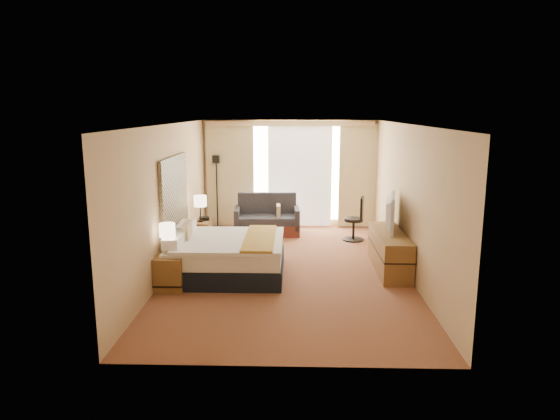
{
  "coord_description": "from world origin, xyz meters",
  "views": [
    {
      "loc": [
        0.11,
        -8.67,
        2.85
      ],
      "look_at": [
        -0.15,
        0.4,
        1.02
      ],
      "focal_mm": 32.0,
      "sensor_mm": 36.0,
      "label": 1
    }
  ],
  "objects_px": {
    "nightstand_right": "(200,234)",
    "loveseat": "(267,221)",
    "nightstand_left": "(171,272)",
    "bed": "(227,256)",
    "lamp_right": "(200,202)",
    "media_dresser": "(389,251)",
    "floor_lamp": "(217,177)",
    "lamp_left": "(167,231)",
    "desk_chair": "(356,221)",
    "television": "(386,212)"
  },
  "relations": [
    {
      "from": "desk_chair",
      "to": "lamp_left",
      "type": "distance_m",
      "value": 4.64
    },
    {
      "from": "nightstand_left",
      "to": "bed",
      "type": "bearing_deg",
      "value": 41.17
    },
    {
      "from": "media_dresser",
      "to": "television",
      "type": "bearing_deg",
      "value": 101.98
    },
    {
      "from": "desk_chair",
      "to": "television",
      "type": "distance_m",
      "value": 1.97
    },
    {
      "from": "floor_lamp",
      "to": "loveseat",
      "type": "bearing_deg",
      "value": -27.34
    },
    {
      "from": "loveseat",
      "to": "lamp_left",
      "type": "distance_m",
      "value": 4.0
    },
    {
      "from": "desk_chair",
      "to": "television",
      "type": "relative_size",
      "value": 0.87
    },
    {
      "from": "bed",
      "to": "loveseat",
      "type": "relative_size",
      "value": 1.28
    },
    {
      "from": "loveseat",
      "to": "desk_chair",
      "type": "xyz_separation_m",
      "value": [
        1.99,
        -0.56,
        0.13
      ]
    },
    {
      "from": "media_dresser",
      "to": "loveseat",
      "type": "bearing_deg",
      "value": 131.47
    },
    {
      "from": "desk_chair",
      "to": "television",
      "type": "height_order",
      "value": "television"
    },
    {
      "from": "lamp_left",
      "to": "media_dresser",
      "type": "bearing_deg",
      "value": 15.7
    },
    {
      "from": "floor_lamp",
      "to": "nightstand_left",
      "type": "bearing_deg",
      "value": -91.27
    },
    {
      "from": "loveseat",
      "to": "desk_chair",
      "type": "distance_m",
      "value": 2.07
    },
    {
      "from": "nightstand_right",
      "to": "lamp_right",
      "type": "height_order",
      "value": "lamp_right"
    },
    {
      "from": "desk_chair",
      "to": "lamp_right",
      "type": "relative_size",
      "value": 1.76
    },
    {
      "from": "lamp_left",
      "to": "nightstand_right",
      "type": "bearing_deg",
      "value": 89.4
    },
    {
      "from": "bed",
      "to": "nightstand_left",
      "type": "bearing_deg",
      "value": -138.83
    },
    {
      "from": "floor_lamp",
      "to": "desk_chair",
      "type": "distance_m",
      "value": 3.57
    },
    {
      "from": "desk_chair",
      "to": "nightstand_left",
      "type": "bearing_deg",
      "value": -124.44
    },
    {
      "from": "nightstand_right",
      "to": "nightstand_left",
      "type": "bearing_deg",
      "value": -90.0
    },
    {
      "from": "nightstand_left",
      "to": "bed",
      "type": "xyz_separation_m",
      "value": [
        0.81,
        0.71,
        0.07
      ]
    },
    {
      "from": "loveseat",
      "to": "lamp_left",
      "type": "xyz_separation_m",
      "value": [
        -1.39,
        -3.69,
        0.65
      ]
    },
    {
      "from": "nightstand_left",
      "to": "nightstand_right",
      "type": "relative_size",
      "value": 1.0
    },
    {
      "from": "bed",
      "to": "lamp_right",
      "type": "relative_size",
      "value": 3.52
    },
    {
      "from": "nightstand_right",
      "to": "media_dresser",
      "type": "xyz_separation_m",
      "value": [
        3.7,
        -1.45,
        0.07
      ]
    },
    {
      "from": "lamp_left",
      "to": "floor_lamp",
      "type": "bearing_deg",
      "value": 88.39
    },
    {
      "from": "bed",
      "to": "lamp_left",
      "type": "xyz_separation_m",
      "value": [
        -0.84,
        -0.71,
        0.61
      ]
    },
    {
      "from": "nightstand_left",
      "to": "media_dresser",
      "type": "distance_m",
      "value": 3.85
    },
    {
      "from": "nightstand_left",
      "to": "television",
      "type": "bearing_deg",
      "value": 19.4
    },
    {
      "from": "bed",
      "to": "desk_chair",
      "type": "xyz_separation_m",
      "value": [
        2.54,
        2.43,
        0.09
      ]
    },
    {
      "from": "nightstand_right",
      "to": "desk_chair",
      "type": "distance_m",
      "value": 3.42
    },
    {
      "from": "desk_chair",
      "to": "lamp_right",
      "type": "distance_m",
      "value": 3.42
    },
    {
      "from": "nightstand_left",
      "to": "desk_chair",
      "type": "xyz_separation_m",
      "value": [
        3.35,
        3.14,
        0.16
      ]
    },
    {
      "from": "lamp_right",
      "to": "media_dresser",
      "type": "bearing_deg",
      "value": -21.23
    },
    {
      "from": "loveseat",
      "to": "floor_lamp",
      "type": "height_order",
      "value": "floor_lamp"
    },
    {
      "from": "nightstand_right",
      "to": "lamp_right",
      "type": "distance_m",
      "value": 0.71
    },
    {
      "from": "media_dresser",
      "to": "television",
      "type": "relative_size",
      "value": 1.61
    },
    {
      "from": "nightstand_right",
      "to": "desk_chair",
      "type": "xyz_separation_m",
      "value": [
        3.35,
        0.64,
        0.16
      ]
    },
    {
      "from": "nightstand_right",
      "to": "television",
      "type": "xyz_separation_m",
      "value": [
        3.65,
        -1.21,
        0.75
      ]
    },
    {
      "from": "desk_chair",
      "to": "lamp_left",
      "type": "xyz_separation_m",
      "value": [
        -3.38,
        -3.14,
        0.53
      ]
    },
    {
      "from": "nightstand_left",
      "to": "television",
      "type": "relative_size",
      "value": 0.49
    },
    {
      "from": "loveseat",
      "to": "floor_lamp",
      "type": "relative_size",
      "value": 0.86
    },
    {
      "from": "lamp_right",
      "to": "loveseat",
      "type": "bearing_deg",
      "value": 42.77
    },
    {
      "from": "nightstand_right",
      "to": "loveseat",
      "type": "xyz_separation_m",
      "value": [
        1.36,
        1.2,
        0.03
      ]
    },
    {
      "from": "loveseat",
      "to": "lamp_right",
      "type": "height_order",
      "value": "lamp_right"
    },
    {
      "from": "nightstand_right",
      "to": "loveseat",
      "type": "height_order",
      "value": "loveseat"
    },
    {
      "from": "floor_lamp",
      "to": "lamp_left",
      "type": "height_order",
      "value": "floor_lamp"
    },
    {
      "from": "nightstand_left",
      "to": "bed",
      "type": "relative_size",
      "value": 0.28
    },
    {
      "from": "bed",
      "to": "loveseat",
      "type": "xyz_separation_m",
      "value": [
        0.55,
        2.99,
        -0.04
      ]
    }
  ]
}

